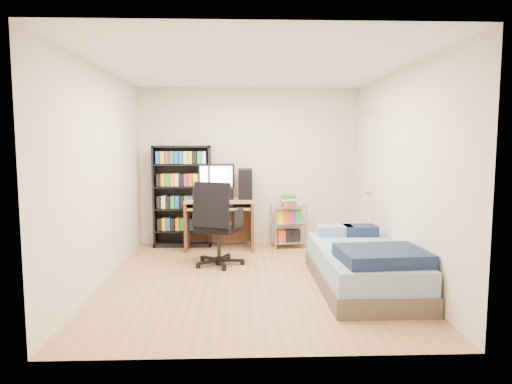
{
  "coord_description": "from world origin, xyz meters",
  "views": [
    {
      "loc": [
        -0.16,
        -5.33,
        1.64
      ],
      "look_at": [
        0.05,
        0.4,
        1.02
      ],
      "focal_mm": 32.0,
      "sensor_mm": 36.0,
      "label": 1
    }
  ],
  "objects_px": {
    "office_chair": "(217,239)",
    "media_shelf": "(182,195)",
    "computer_desk": "(226,203)",
    "bed": "(363,266)"
  },
  "relations": [
    {
      "from": "computer_desk",
      "to": "office_chair",
      "type": "distance_m",
      "value": 1.08
    },
    {
      "from": "computer_desk",
      "to": "office_chair",
      "type": "height_order",
      "value": "computer_desk"
    },
    {
      "from": "office_chair",
      "to": "bed",
      "type": "relative_size",
      "value": 0.57
    },
    {
      "from": "media_shelf",
      "to": "computer_desk",
      "type": "height_order",
      "value": "media_shelf"
    },
    {
      "from": "bed",
      "to": "computer_desk",
      "type": "bearing_deg",
      "value": 128.38
    },
    {
      "from": "office_chair",
      "to": "media_shelf",
      "type": "bearing_deg",
      "value": 138.71
    },
    {
      "from": "computer_desk",
      "to": "bed",
      "type": "height_order",
      "value": "computer_desk"
    },
    {
      "from": "media_shelf",
      "to": "office_chair",
      "type": "bearing_deg",
      "value": -63.05
    },
    {
      "from": "media_shelf",
      "to": "computer_desk",
      "type": "relative_size",
      "value": 1.27
    },
    {
      "from": "office_chair",
      "to": "bed",
      "type": "height_order",
      "value": "office_chair"
    }
  ]
}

